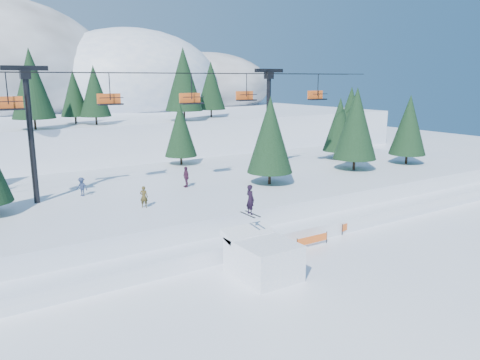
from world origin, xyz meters
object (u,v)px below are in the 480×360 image
jump_kicker (262,256)px  chairlift (162,109)px  banner_near (312,240)px  banner_far (352,225)px

jump_kicker → chairlift: chairlift is taller
banner_near → chairlift: bearing=110.8°
jump_kicker → banner_near: 6.29m
jump_kicker → chairlift: bearing=87.6°
banner_near → banner_far: bearing=10.8°
jump_kicker → chairlift: size_ratio=0.12×
jump_kicker → banner_far: size_ratio=1.94×
banner_near → banner_far: same height
jump_kicker → banner_far: (10.95, 3.01, -0.70)m
jump_kicker → chairlift: (0.66, 15.89, 8.08)m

